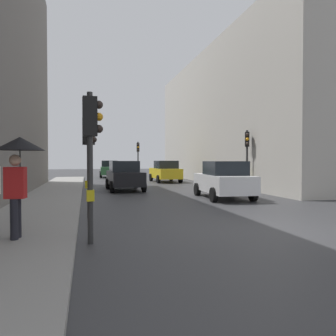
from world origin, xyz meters
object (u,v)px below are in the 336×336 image
object	(u,v)px
car_green_estate	(109,169)
car_white_compact	(224,180)
pedestrian_with_umbrella	(19,159)
traffic_light_mid_street	(247,149)
traffic_light_far_median	(138,153)
traffic_light_near_right	(89,147)
car_dark_suv	(125,176)
traffic_light_near_left	(91,140)
car_yellow_taxi	(165,171)

from	to	relation	value
car_green_estate	car_white_compact	size ratio (longest dim) A/B	0.99
car_green_estate	pedestrian_with_umbrella	size ratio (longest dim) A/B	1.99
traffic_light_mid_street	traffic_light_far_median	world-z (taller)	traffic_light_far_median
pedestrian_with_umbrella	car_white_compact	bearing A→B (deg)	41.98
traffic_light_near_right	traffic_light_far_median	world-z (taller)	traffic_light_far_median
car_dark_suv	car_white_compact	distance (m)	6.76
car_white_compact	pedestrian_with_umbrella	world-z (taller)	pedestrian_with_umbrella
car_green_estate	traffic_light_near_right	bearing A→B (deg)	-95.37
traffic_light_near_left	car_white_compact	world-z (taller)	traffic_light_near_left
traffic_light_far_median	pedestrian_with_umbrella	size ratio (longest dim) A/B	1.66
car_green_estate	car_dark_suv	xyz separation A→B (m)	(-0.13, -15.01, 0.00)
traffic_light_far_median	car_white_compact	xyz separation A→B (m)	(1.45, -16.80, -1.58)
traffic_light_mid_street	car_green_estate	distance (m)	18.95
car_yellow_taxi	car_dark_suv	xyz separation A→B (m)	(-4.11, -6.49, 0.00)
car_green_estate	pedestrian_with_umbrella	bearing A→B (deg)	-97.82
car_yellow_taxi	traffic_light_mid_street	bearing A→B (deg)	-74.31
traffic_light_near_left	car_yellow_taxi	distance (m)	20.04
car_yellow_taxi	traffic_light_near_right	bearing A→B (deg)	-111.68
traffic_light_mid_street	car_dark_suv	xyz separation A→B (m)	(-6.69, 2.70, -1.55)
traffic_light_mid_street	traffic_light_near_right	world-z (taller)	traffic_light_mid_street
traffic_light_near_left	traffic_light_near_right	xyz separation A→B (m)	(-0.00, 3.25, -0.03)
traffic_light_far_median	car_green_estate	xyz separation A→B (m)	(-2.47, 3.62, -1.58)
traffic_light_mid_street	car_green_estate	world-z (taller)	traffic_light_mid_street
traffic_light_near_left	car_yellow_taxi	bearing A→B (deg)	71.78
traffic_light_far_median	car_dark_suv	distance (m)	11.79
car_green_estate	car_dark_suv	distance (m)	15.01
car_white_compact	traffic_light_mid_street	bearing A→B (deg)	45.81
traffic_light_mid_street	pedestrian_with_umbrella	world-z (taller)	traffic_light_mid_street
car_dark_suv	traffic_light_near_right	bearing A→B (deg)	-103.06
car_white_compact	traffic_light_near_left	bearing A→B (deg)	-131.17
car_dark_suv	traffic_light_near_left	bearing A→B (deg)	-99.72
traffic_light_mid_street	car_yellow_taxi	distance (m)	9.67
traffic_light_near_right	car_dark_suv	size ratio (longest dim) A/B	0.76
car_yellow_taxi	car_green_estate	size ratio (longest dim) A/B	1.00
car_yellow_taxi	pedestrian_with_umbrella	distance (m)	20.37
traffic_light_near_right	traffic_light_near_left	bearing A→B (deg)	-89.93
traffic_light_mid_street	car_dark_suv	distance (m)	7.38
car_dark_suv	pedestrian_with_umbrella	size ratio (longest dim) A/B	1.98
traffic_light_near_right	car_green_estate	xyz separation A→B (m)	(2.28, 24.25, -1.35)
traffic_light_near_right	car_dark_suv	xyz separation A→B (m)	(2.14, 9.25, -1.35)
car_dark_suv	pedestrian_with_umbrella	xyz separation A→B (m)	(-3.62, -12.32, 0.96)
traffic_light_far_median	car_dark_suv	world-z (taller)	traffic_light_far_median
traffic_light_mid_street	pedestrian_with_umbrella	xyz separation A→B (m)	(-10.32, -9.62, -0.59)
traffic_light_near_left	pedestrian_with_umbrella	xyz separation A→B (m)	(-1.48, 0.18, -0.42)
car_yellow_taxi	car_white_compact	xyz separation A→B (m)	(-0.06, -11.91, 0.00)
traffic_light_mid_street	traffic_light_near_left	world-z (taller)	traffic_light_mid_street
car_white_compact	car_yellow_taxi	bearing A→B (deg)	89.72
traffic_light_mid_street	car_white_compact	xyz separation A→B (m)	(-2.64, -2.72, -1.55)
car_yellow_taxi	car_dark_suv	size ratio (longest dim) A/B	1.00
traffic_light_near_right	pedestrian_with_umbrella	world-z (taller)	traffic_light_near_right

